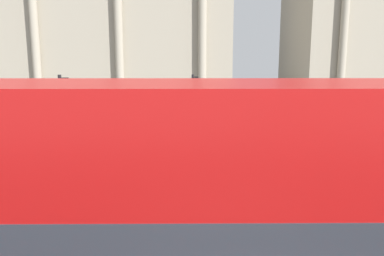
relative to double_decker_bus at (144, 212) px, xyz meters
name	(u,v)px	position (x,y,z in m)	size (l,w,h in m)	color
double_decker_bus	(144,212)	(0.00, 0.00, 0.00)	(11.34, 2.74, 4.29)	black
traffic_light_near	(64,116)	(-3.78, 7.98, 0.30)	(0.42, 0.24, 4.11)	black
traffic_light_mid	(194,102)	(0.95, 13.65, 0.19)	(0.42, 0.24, 3.93)	black
traffic_light_far	(131,97)	(-3.40, 21.00, -0.24)	(0.42, 0.24, 3.24)	black
pedestrian_olive	(127,114)	(-3.62, 20.58, -1.40)	(0.32, 0.32, 1.69)	#282B33
pedestrian_white	(189,102)	(0.69, 28.55, -1.42)	(0.32, 0.32, 1.67)	#282B33
pedestrian_grey	(147,116)	(-2.02, 18.94, -1.34)	(0.32, 0.32, 1.78)	#282B33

